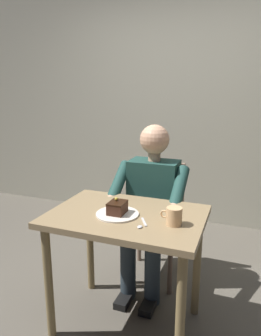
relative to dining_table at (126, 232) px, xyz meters
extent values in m
plane|color=#565045|center=(0.00, 0.00, -0.64)|extent=(14.00, 14.00, 0.00)
cube|color=#B0AB95|center=(0.00, -1.86, 0.86)|extent=(6.40, 0.12, 3.00)
cube|color=#8D744F|center=(0.00, 0.00, 0.10)|extent=(0.90, 0.63, 0.04)
cylinder|color=olive|center=(-0.39, 0.26, -0.27)|extent=(0.05, 0.05, 0.74)
cylinder|color=olive|center=(0.39, 0.26, -0.27)|extent=(0.05, 0.05, 0.74)
cylinder|color=olive|center=(-0.39, -0.26, -0.27)|extent=(0.05, 0.05, 0.74)
cylinder|color=olive|center=(0.39, -0.26, -0.27)|extent=(0.05, 0.05, 0.74)
cube|color=#79604E|center=(0.00, -0.57, -0.21)|extent=(0.42, 0.42, 0.04)
cube|color=#79604E|center=(0.00, -0.76, 0.04)|extent=(0.38, 0.04, 0.45)
cylinder|color=#79604E|center=(-0.18, -0.39, -0.42)|extent=(0.04, 0.04, 0.43)
cylinder|color=#79604E|center=(0.18, -0.39, -0.42)|extent=(0.04, 0.04, 0.43)
cylinder|color=#79604E|center=(-0.18, -0.75, -0.42)|extent=(0.04, 0.04, 0.43)
cylinder|color=#79604E|center=(0.18, -0.75, -0.42)|extent=(0.04, 0.04, 0.43)
cube|color=#1E433C|center=(0.00, -0.55, 0.06)|extent=(0.36, 0.22, 0.50)
sphere|color=tan|center=(0.00, -0.55, 0.47)|extent=(0.21, 0.21, 0.21)
cylinder|color=tan|center=(0.00, -0.55, 0.35)|extent=(0.09, 0.09, 0.06)
cylinder|color=#1E433C|center=(-0.22, -0.41, 0.18)|extent=(0.08, 0.33, 0.26)
sphere|color=tan|center=(-0.22, -0.25, 0.07)|extent=(0.09, 0.09, 0.09)
cylinder|color=#1E433C|center=(0.22, -0.41, 0.18)|extent=(0.08, 0.33, 0.26)
sphere|color=tan|center=(0.22, -0.25, 0.07)|extent=(0.09, 0.09, 0.09)
cylinder|color=#28333A|center=(-0.09, -0.43, -0.21)|extent=(0.13, 0.38, 0.14)
cylinder|color=#28333A|center=(0.09, -0.43, -0.21)|extent=(0.13, 0.38, 0.14)
cylinder|color=#28333A|center=(-0.09, -0.25, -0.43)|extent=(0.11, 0.11, 0.41)
cube|color=black|center=(-0.09, -0.19, -0.61)|extent=(0.09, 0.22, 0.05)
cylinder|color=#28333A|center=(0.09, -0.25, -0.43)|extent=(0.11, 0.11, 0.41)
cube|color=black|center=(0.09, -0.19, -0.61)|extent=(0.09, 0.22, 0.05)
cylinder|color=silver|center=(0.04, 0.04, 0.12)|extent=(0.25, 0.25, 0.01)
cube|color=#3F2216|center=(0.04, 0.04, 0.16)|extent=(0.09, 0.11, 0.06)
cube|color=black|center=(0.04, 0.04, 0.19)|extent=(0.09, 0.12, 0.01)
sphere|color=gold|center=(0.06, 0.02, 0.20)|extent=(0.02, 0.02, 0.02)
cylinder|color=#E0AE78|center=(-0.30, 0.05, 0.16)|extent=(0.08, 0.08, 0.10)
torus|color=#E0AE78|center=(-0.24, 0.05, 0.17)|extent=(0.05, 0.01, 0.05)
cylinder|color=black|center=(-0.30, 0.05, 0.21)|extent=(0.07, 0.07, 0.01)
cube|color=silver|center=(-0.14, 0.08, 0.12)|extent=(0.06, 0.10, 0.01)
ellipsoid|color=silver|center=(-0.14, 0.15, 0.12)|extent=(0.03, 0.04, 0.01)
camera|label=1|loc=(-0.63, 1.59, 0.82)|focal=33.41mm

